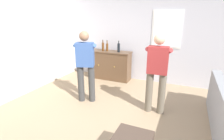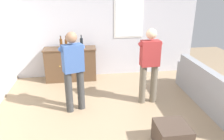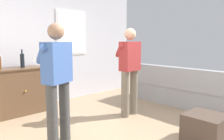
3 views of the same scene
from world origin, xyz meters
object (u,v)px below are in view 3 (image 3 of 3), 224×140
(couch, at_px, (181,91))
(sideboard_cabinet, at_px, (6,93))
(ottoman, at_px, (205,128))
(person_standing_left, at_px, (57,78))
(bottle_wine_green, at_px, (22,60))
(person_standing_right, at_px, (129,68))

(couch, relative_size, sideboard_cabinet, 1.84)
(ottoman, bearing_deg, person_standing_left, 138.82)
(bottle_wine_green, height_order, ottoman, bottle_wine_green)
(couch, relative_size, ottoman, 4.94)
(bottle_wine_green, height_order, person_standing_left, person_standing_left)
(person_standing_left, bearing_deg, person_standing_right, 4.81)
(person_standing_left, bearing_deg, couch, -4.72)
(sideboard_cabinet, bearing_deg, couch, -31.86)
(bottle_wine_green, xyz_separation_m, person_standing_right, (1.44, -1.51, -0.13))
(sideboard_cabinet, height_order, bottle_wine_green, bottle_wine_green)
(person_standing_left, bearing_deg, sideboard_cabinet, 95.18)
(sideboard_cabinet, xyz_separation_m, ottoman, (1.73, -3.05, -0.26))
(sideboard_cabinet, bearing_deg, person_standing_right, -40.92)
(couch, xyz_separation_m, person_standing_right, (-1.31, 0.38, 0.61))
(ottoman, height_order, person_standing_right, person_standing_right)
(person_standing_left, height_order, person_standing_right, same)
(couch, distance_m, bottle_wine_green, 3.42)
(couch, relative_size, bottle_wine_green, 7.34)
(sideboard_cabinet, xyz_separation_m, person_standing_left, (0.15, -1.67, 0.47))
(couch, bearing_deg, person_standing_right, 163.88)
(sideboard_cabinet, distance_m, bottle_wine_green, 0.68)
(sideboard_cabinet, distance_m, person_standing_left, 1.74)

